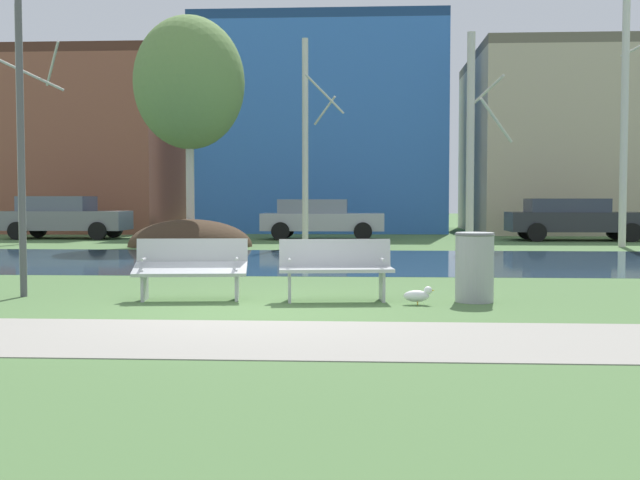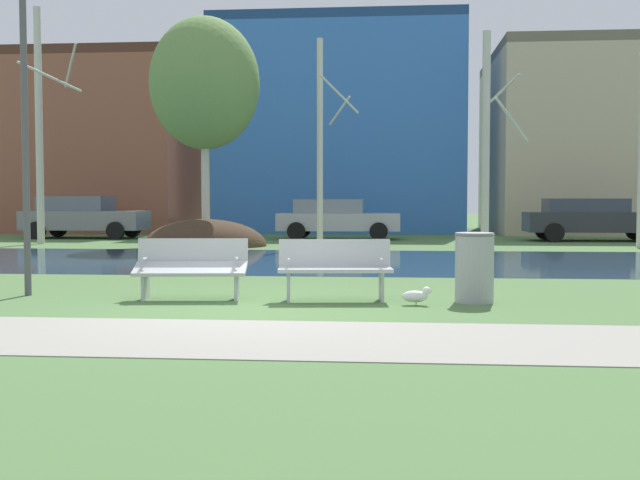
{
  "view_description": "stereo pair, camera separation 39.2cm",
  "coord_description": "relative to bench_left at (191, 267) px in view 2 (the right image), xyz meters",
  "views": [
    {
      "loc": [
        1.44,
        -10.03,
        1.44
      ],
      "look_at": [
        0.79,
        1.35,
        0.85
      ],
      "focal_mm": 44.12,
      "sensor_mm": 36.0,
      "label": 1
    },
    {
      "loc": [
        1.83,
        -10.01,
        1.44
      ],
      "look_at": [
        0.79,
        1.35,
        0.85
      ],
      "focal_mm": 44.12,
      "sensor_mm": 36.0,
      "label": 2
    }
  ],
  "objects": [
    {
      "name": "birch_center",
      "position": [
        5.75,
        13.36,
        2.85
      ],
      "size": [
        1.39,
        2.26,
        6.54
      ],
      "color": "beige",
      "rests_on": "ground"
    },
    {
      "name": "bench_right",
      "position": [
        2.07,
        0.0,
        0.0
      ],
      "size": [
        1.65,
        0.73,
        0.87
      ],
      "color": "#B2B5B7",
      "rests_on": "ground"
    },
    {
      "name": "ground_plane",
      "position": [
        1.05,
        8.96,
        -0.47
      ],
      "size": [
        120.0,
        120.0,
        0.0
      ],
      "primitive_type": "plane",
      "color": "#4C703D"
    },
    {
      "name": "seagull",
      "position": [
        3.21,
        -0.35,
        -0.34
      ],
      "size": [
        0.43,
        0.16,
        0.26
      ],
      "color": "white",
      "rests_on": "ground"
    },
    {
      "name": "paved_path_strip",
      "position": [
        1.05,
        -3.06,
        -0.47
      ],
      "size": [
        60.0,
        2.26,
        0.01
      ],
      "primitive_type": "cube",
      "color": "gray",
      "rests_on": "ground"
    },
    {
      "name": "bench_left",
      "position": [
        0.0,
        0.0,
        0.0
      ],
      "size": [
        1.65,
        0.73,
        0.87
      ],
      "color": "#B2B5B7",
      "rests_on": "ground"
    },
    {
      "name": "streetlamp",
      "position": [
        -2.56,
        0.23,
        3.31
      ],
      "size": [
        0.32,
        0.32,
        5.71
      ],
      "color": "#4C4C51",
      "rests_on": "ground"
    },
    {
      "name": "birch_left",
      "position": [
        -3.04,
        13.52,
        4.61
      ],
      "size": [
        3.47,
        3.47,
        7.18
      ],
      "color": "beige",
      "rests_on": "ground"
    },
    {
      "name": "birch_center_left",
      "position": [
        0.63,
        13.8,
        2.85
      ],
      "size": [
        1.35,
        2.2,
        6.49
      ],
      "color": "beige",
      "rests_on": "ground"
    },
    {
      "name": "river_band",
      "position": [
        1.05,
        7.22,
        -0.47
      ],
      "size": [
        80.0,
        7.52,
        0.01
      ],
      "primitive_type": "cube",
      "color": "#284256",
      "rests_on": "ground"
    },
    {
      "name": "trash_bin",
      "position": [
        4.02,
        0.01,
        0.03
      ],
      "size": [
        0.56,
        0.56,
        0.98
      ],
      "color": "#999B9E",
      "rests_on": "ground"
    },
    {
      "name": "parked_hatch_third_dark",
      "position": [
        9.79,
        16.76,
        0.31
      ],
      "size": [
        4.78,
        1.97,
        1.46
      ],
      "color": "#282B30",
      "rests_on": "ground"
    },
    {
      "name": "parked_sedan_second_silver",
      "position": [
        0.88,
        17.14,
        0.29
      ],
      "size": [
        4.37,
        1.96,
        1.44
      ],
      "color": "#B2B5BC",
      "rests_on": "ground"
    },
    {
      "name": "building_brick_low",
      "position": [
        -11.54,
        24.89,
        3.43
      ],
      "size": [
        10.62,
        9.25,
        7.8
      ],
      "color": "brown",
      "rests_on": "ground"
    },
    {
      "name": "building_beige_block",
      "position": [
        12.44,
        24.69,
        3.46
      ],
      "size": [
        10.4,
        9.47,
        7.87
      ],
      "color": "#BCAD8E",
      "rests_on": "ground"
    },
    {
      "name": "building_blue_store",
      "position": [
        0.49,
        24.74,
        4.16
      ],
      "size": [
        10.86,
        6.86,
        9.26
      ],
      "color": "#3870C6",
      "rests_on": "ground"
    },
    {
      "name": "birch_far_left",
      "position": [
        -8.4,
        13.4,
        3.42
      ],
      "size": [
        1.6,
        2.8,
        7.57
      ],
      "color": "beige",
      "rests_on": "ground"
    },
    {
      "name": "soil_mound",
      "position": [
        -2.86,
        12.66,
        -0.47
      ],
      "size": [
        3.82,
        2.98,
        1.66
      ],
      "primitive_type": "ellipsoid",
      "color": "#423021",
      "rests_on": "ground"
    },
    {
      "name": "parked_van_nearest_grey",
      "position": [
        -8.5,
        17.04,
        0.34
      ],
      "size": [
        4.43,
        2.02,
        1.55
      ],
      "color": "slate",
      "rests_on": "ground"
    }
  ]
}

